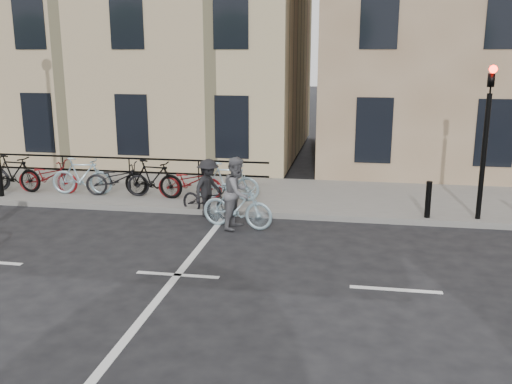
# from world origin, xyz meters

# --- Properties ---
(ground) EXTENTS (120.00, 120.00, 0.00)m
(ground) POSITION_xyz_m (0.00, 0.00, 0.00)
(ground) COLOR black
(ground) RESTS_ON ground
(sidewalk) EXTENTS (46.00, 4.00, 0.15)m
(sidewalk) POSITION_xyz_m (-4.00, 6.00, 0.07)
(sidewalk) COLOR slate
(sidewalk) RESTS_ON ground
(building_west) EXTENTS (20.00, 10.00, 10.00)m
(building_west) POSITION_xyz_m (-9.00, 13.00, 5.15)
(building_west) COLOR tan
(building_west) RESTS_ON sidewalk
(traffic_light) EXTENTS (0.18, 0.30, 3.90)m
(traffic_light) POSITION_xyz_m (6.20, 4.34, 2.45)
(traffic_light) COLOR black
(traffic_light) RESTS_ON sidewalk
(bollard_east) EXTENTS (0.14, 0.14, 0.90)m
(bollard_east) POSITION_xyz_m (5.00, 4.25, 0.60)
(bollard_east) COLOR black
(bollard_east) RESTS_ON sidewalk
(parked_bikes) EXTENTS (9.35, 1.23, 1.05)m
(parked_bikes) POSITION_xyz_m (-3.87, 5.04, 0.65)
(parked_bikes) COLOR black
(parked_bikes) RESTS_ON sidewalk
(cyclist_grey) EXTENTS (1.84, 0.95, 1.71)m
(cyclist_grey) POSITION_xyz_m (0.51, 3.10, 0.69)
(cyclist_grey) COLOR #94B3C2
(cyclist_grey) RESTS_ON ground
(cyclist_dark) EXTENTS (1.76, 1.23, 1.49)m
(cyclist_dark) POSITION_xyz_m (-0.40, 3.90, 0.59)
(cyclist_dark) COLOR black
(cyclist_dark) RESTS_ON ground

